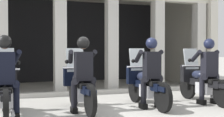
{
  "coord_description": "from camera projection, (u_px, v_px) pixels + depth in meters",
  "views": [
    {
      "loc": [
        -2.43,
        -6.37,
        1.29
      ],
      "look_at": [
        0.0,
        0.22,
        1.11
      ],
      "focal_mm": 49.39,
      "sensor_mm": 36.0,
      "label": 1
    }
  ],
  "objects": [
    {
      "name": "motorcycle_far_right",
      "position": [
        201.0,
        82.0,
        7.7
      ],
      "size": [
        0.62,
        2.04,
        1.35
      ],
      "rotation": [
        0.0,
        0.0,
        0.04
      ],
      "color": "black",
      "rests_on": "ground"
    },
    {
      "name": "police_officer_far_right",
      "position": [
        209.0,
        65.0,
        7.43
      ],
      "size": [
        0.63,
        0.61,
        1.58
      ],
      "rotation": [
        0.0,
        0.0,
        0.04
      ],
      "color": "black",
      "rests_on": "ground"
    },
    {
      "name": "police_officer_center_right",
      "position": [
        151.0,
        66.0,
        6.89
      ],
      "size": [
        0.63,
        0.61,
        1.58
      ],
      "rotation": [
        0.0,
        0.0,
        0.08
      ],
      "color": "black",
      "rests_on": "ground"
    },
    {
      "name": "kerb_strip",
      "position": [
        91.0,
        92.0,
        9.09
      ],
      "size": [
        8.86,
        0.24,
        0.12
      ],
      "primitive_type": "cube",
      "color": "#B7B5AD",
      "rests_on": "ground"
    },
    {
      "name": "motorcycle_far_left",
      "position": [
        5.0,
        91.0,
        6.01
      ],
      "size": [
        0.62,
        2.04,
        1.35
      ],
      "rotation": [
        0.0,
        0.0,
        0.09
      ],
      "color": "black",
      "rests_on": "ground"
    },
    {
      "name": "motorcycle_center_right",
      "position": [
        146.0,
        85.0,
        7.17
      ],
      "size": [
        0.62,
        2.04,
        1.35
      ],
      "rotation": [
        0.0,
        0.0,
        0.08
      ],
      "color": "black",
      "rests_on": "ground"
    },
    {
      "name": "ground_plane",
      "position": [
        82.0,
        92.0,
        9.66
      ],
      "size": [
        80.0,
        80.0,
        0.0
      ],
      "primitive_type": "plane",
      "color": "#A8A59E"
    },
    {
      "name": "motorcycle_center_left",
      "position": [
        80.0,
        87.0,
        6.71
      ],
      "size": [
        0.62,
        2.04,
        1.35
      ],
      "rotation": [
        0.0,
        0.0,
        -0.06
      ],
      "color": "black",
      "rests_on": "ground"
    },
    {
      "name": "police_officer_center_left",
      "position": [
        83.0,
        68.0,
        6.43
      ],
      "size": [
        0.63,
        0.61,
        1.58
      ],
      "rotation": [
        0.0,
        0.0,
        -0.06
      ],
      "color": "black",
      "rests_on": "ground"
    },
    {
      "name": "station_building",
      "position": [
        71.0,
        27.0,
        11.5
      ],
      "size": [
        9.36,
        4.34,
        3.55
      ],
      "color": "black",
      "rests_on": "ground"
    },
    {
      "name": "police_officer_far_left",
      "position": [
        5.0,
        70.0,
        5.73
      ],
      "size": [
        0.63,
        0.61,
        1.58
      ],
      "rotation": [
        0.0,
        0.0,
        0.09
      ],
      "color": "black",
      "rests_on": "ground"
    }
  ]
}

